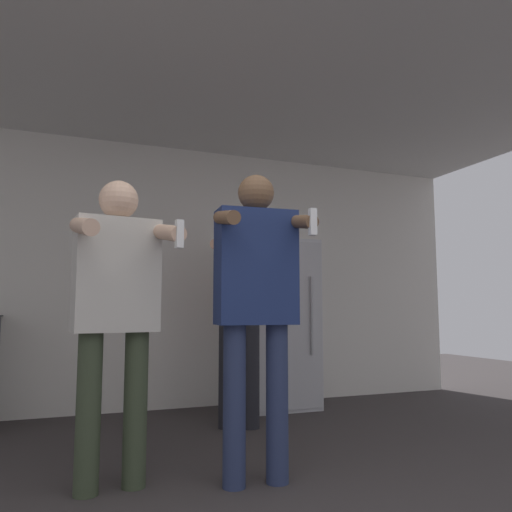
{
  "coord_description": "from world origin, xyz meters",
  "views": [
    {
      "loc": [
        -0.72,
        -1.64,
        0.94
      ],
      "look_at": [
        0.29,
        0.96,
        1.24
      ],
      "focal_mm": 35.0,
      "sensor_mm": 36.0,
      "label": 1
    }
  ],
  "objects_px": {
    "person_woman_foreground": "(256,295)",
    "person_man_side": "(116,301)",
    "person_spectator_back": "(239,304)",
    "refrigerator": "(275,323)"
  },
  "relations": [
    {
      "from": "person_woman_foreground",
      "to": "person_man_side",
      "type": "relative_size",
      "value": 1.03
    },
    {
      "from": "refrigerator",
      "to": "person_woman_foreground",
      "type": "bearing_deg",
      "value": -116.01
    },
    {
      "from": "person_woman_foreground",
      "to": "person_man_side",
      "type": "bearing_deg",
      "value": 165.99
    },
    {
      "from": "person_man_side",
      "to": "person_spectator_back",
      "type": "relative_size",
      "value": 0.93
    },
    {
      "from": "refrigerator",
      "to": "person_spectator_back",
      "type": "height_order",
      "value": "person_spectator_back"
    },
    {
      "from": "refrigerator",
      "to": "person_spectator_back",
      "type": "relative_size",
      "value": 0.91
    },
    {
      "from": "person_man_side",
      "to": "person_spectator_back",
      "type": "distance_m",
      "value": 1.52
    },
    {
      "from": "person_woman_foreground",
      "to": "person_man_side",
      "type": "height_order",
      "value": "person_woman_foreground"
    },
    {
      "from": "refrigerator",
      "to": "person_man_side",
      "type": "height_order",
      "value": "person_man_side"
    },
    {
      "from": "refrigerator",
      "to": "person_woman_foreground",
      "type": "xyz_separation_m",
      "value": [
        -0.94,
        -1.92,
        0.22
      ]
    }
  ]
}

